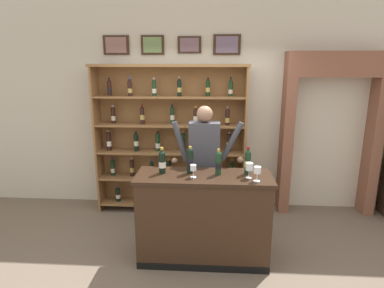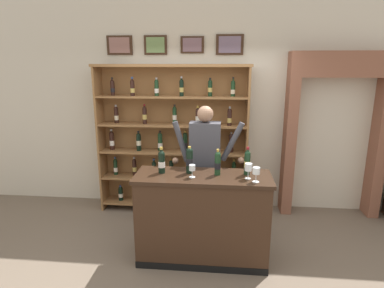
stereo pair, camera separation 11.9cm
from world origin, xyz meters
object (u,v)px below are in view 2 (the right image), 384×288
object	(u,v)px
shopkeeper	(205,158)
wine_glass_left	(192,169)
tasting_bottle_rosso	(162,161)
wine_glass_center	(256,172)
tasting_bottle_vin_santo	(190,160)
tasting_counter	(203,218)
wine_shelf	(173,136)
tasting_bottle_brunello	(218,163)
tasting_bottle_prosecco	(247,162)
wine_glass_right	(248,168)

from	to	relation	value
shopkeeper	wine_glass_left	world-z (taller)	shopkeeper
tasting_bottle_rosso	wine_glass_center	distance (m)	1.05
tasting_bottle_vin_santo	tasting_counter	bearing A→B (deg)	-21.65
wine_shelf	wine_glass_center	distance (m)	1.83
tasting_bottle_rosso	tasting_bottle_brunello	size ratio (longest dim) A/B	1.02
wine_shelf	wine_glass_center	size ratio (longest dim) A/B	14.18
shopkeeper	tasting_bottle_prosecco	distance (m)	0.68
wine_glass_left	tasting_counter	bearing A→B (deg)	35.23
tasting_counter	tasting_bottle_prosecco	size ratio (longest dim) A/B	4.80
tasting_bottle_brunello	tasting_bottle_prosecco	bearing A→B (deg)	7.28
tasting_bottle_vin_santo	wine_glass_right	xyz separation A→B (m)	(0.65, -0.13, -0.03)
tasting_bottle_brunello	wine_glass_center	world-z (taller)	tasting_bottle_brunello
wine_glass_center	tasting_counter	bearing A→B (deg)	164.53
wine_shelf	wine_glass_right	distance (m)	1.71
tasting_bottle_brunello	wine_glass_right	distance (m)	0.34
tasting_bottle_rosso	tasting_bottle_brunello	xyz separation A→B (m)	(0.63, -0.00, 0.00)
tasting_bottle_brunello	wine_glass_center	xyz separation A→B (m)	(0.40, -0.19, -0.02)
tasting_bottle_vin_santo	wine_glass_right	world-z (taller)	tasting_bottle_vin_santo
tasting_counter	shopkeeper	distance (m)	0.77
tasting_bottle_vin_santo	tasting_bottle_rosso	bearing A→B (deg)	-175.91
shopkeeper	wine_glass_center	distance (m)	0.89
wine_shelf	tasting_bottle_vin_santo	xyz separation A→B (m)	(0.38, -1.24, 0.02)
tasting_bottle_rosso	tasting_bottle_vin_santo	bearing A→B (deg)	4.09
wine_shelf	tasting_bottle_rosso	distance (m)	1.27
tasting_bottle_prosecco	wine_glass_center	xyz separation A→B (m)	(0.08, -0.23, -0.03)
shopkeeper	wine_glass_center	world-z (taller)	shopkeeper
tasting_bottle_prosecco	wine_glass_right	world-z (taller)	tasting_bottle_prosecco
tasting_bottle_brunello	wine_glass_left	size ratio (longest dim) A/B	2.06
tasting_bottle_rosso	wine_shelf	bearing A→B (deg)	93.20
wine_glass_center	tasting_bottle_rosso	bearing A→B (deg)	169.30
wine_shelf	shopkeeper	bearing A→B (deg)	-55.53
wine_glass_center	shopkeeper	bearing A→B (deg)	129.79
tasting_counter	tasting_bottle_brunello	distance (m)	0.68
tasting_bottle_vin_santo	wine_glass_center	xyz separation A→B (m)	(0.72, -0.22, -0.04)
wine_shelf	wine_glass_right	size ratio (longest dim) A/B	13.24
wine_glass_right	tasting_bottle_rosso	bearing A→B (deg)	173.88
tasting_counter	tasting_bottle_vin_santo	world-z (taller)	tasting_bottle_vin_santo
wine_shelf	tasting_bottle_brunello	xyz separation A→B (m)	(0.70, -1.27, -0.00)
shopkeeper	tasting_bottle_brunello	distance (m)	0.53
wine_glass_center	wine_glass_left	world-z (taller)	wine_glass_center
wine_shelf	tasting_bottle_vin_santo	bearing A→B (deg)	-72.81
tasting_counter	tasting_bottle_brunello	world-z (taller)	tasting_bottle_brunello
shopkeeper	tasting_bottle_rosso	size ratio (longest dim) A/B	5.80
wine_glass_left	shopkeeper	bearing A→B (deg)	80.19
wine_shelf	wine_glass_left	size ratio (longest dim) A/B	15.96
tasting_bottle_prosecco	wine_glass_left	xyz separation A→B (m)	(-0.60, -0.16, -0.05)
tasting_bottle_vin_santo	tasting_bottle_prosecco	xyz separation A→B (m)	(0.64, 0.01, -0.01)
tasting_bottle_brunello	tasting_bottle_prosecco	size ratio (longest dim) A/B	0.93
shopkeeper	wine_glass_right	xyz separation A→B (m)	(0.50, -0.59, 0.09)
tasting_bottle_vin_santo	tasting_bottle_brunello	xyz separation A→B (m)	(0.32, -0.03, -0.02)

